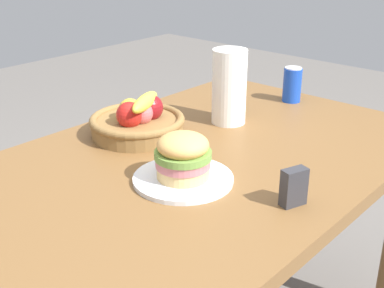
{
  "coord_description": "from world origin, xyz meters",
  "views": [
    {
      "loc": [
        -1.0,
        -0.85,
        1.34
      ],
      "look_at": [
        -0.06,
        -0.02,
        0.81
      ],
      "focal_mm": 48.17,
      "sensor_mm": 36.0,
      "label": 1
    }
  ],
  "objects_px": {
    "sandwich": "(183,156)",
    "napkin_holder": "(294,187)",
    "paper_towel_roll": "(229,87)",
    "soda_can": "(292,85)",
    "plate": "(183,179)",
    "fruit_basket": "(138,121)"
  },
  "relations": [
    {
      "from": "plate",
      "to": "napkin_holder",
      "type": "height_order",
      "value": "napkin_holder"
    },
    {
      "from": "sandwich",
      "to": "napkin_holder",
      "type": "height_order",
      "value": "sandwich"
    },
    {
      "from": "sandwich",
      "to": "paper_towel_roll",
      "type": "height_order",
      "value": "paper_towel_roll"
    },
    {
      "from": "sandwich",
      "to": "napkin_holder",
      "type": "relative_size",
      "value": 1.58
    },
    {
      "from": "sandwich",
      "to": "napkin_holder",
      "type": "xyz_separation_m",
      "value": [
        0.08,
        -0.27,
        -0.03
      ]
    },
    {
      "from": "plate",
      "to": "paper_towel_roll",
      "type": "relative_size",
      "value": 1.06
    },
    {
      "from": "plate",
      "to": "fruit_basket",
      "type": "relative_size",
      "value": 0.88
    },
    {
      "from": "plate",
      "to": "soda_can",
      "type": "distance_m",
      "value": 0.75
    },
    {
      "from": "paper_towel_roll",
      "to": "napkin_holder",
      "type": "xyz_separation_m",
      "value": [
        -0.33,
        -0.44,
        -0.07
      ]
    },
    {
      "from": "sandwich",
      "to": "napkin_holder",
      "type": "bearing_deg",
      "value": -73.42
    },
    {
      "from": "soda_can",
      "to": "plate",
      "type": "bearing_deg",
      "value": -169.49
    },
    {
      "from": "soda_can",
      "to": "paper_towel_roll",
      "type": "relative_size",
      "value": 0.53
    },
    {
      "from": "napkin_holder",
      "to": "sandwich",
      "type": "bearing_deg",
      "value": 126.17
    },
    {
      "from": "plate",
      "to": "sandwich",
      "type": "relative_size",
      "value": 1.78
    },
    {
      "from": "fruit_basket",
      "to": "paper_towel_roll",
      "type": "distance_m",
      "value": 0.31
    },
    {
      "from": "paper_towel_roll",
      "to": "soda_can",
      "type": "bearing_deg",
      "value": -6.58
    },
    {
      "from": "fruit_basket",
      "to": "paper_towel_roll",
      "type": "relative_size",
      "value": 1.21
    },
    {
      "from": "paper_towel_roll",
      "to": "napkin_holder",
      "type": "distance_m",
      "value": 0.56
    },
    {
      "from": "plate",
      "to": "fruit_basket",
      "type": "xyz_separation_m",
      "value": [
        0.14,
        0.31,
        0.04
      ]
    },
    {
      "from": "sandwich",
      "to": "soda_can",
      "type": "distance_m",
      "value": 0.75
    },
    {
      "from": "soda_can",
      "to": "napkin_holder",
      "type": "relative_size",
      "value": 1.4
    },
    {
      "from": "paper_towel_roll",
      "to": "napkin_holder",
      "type": "bearing_deg",
      "value": -126.64
    }
  ]
}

